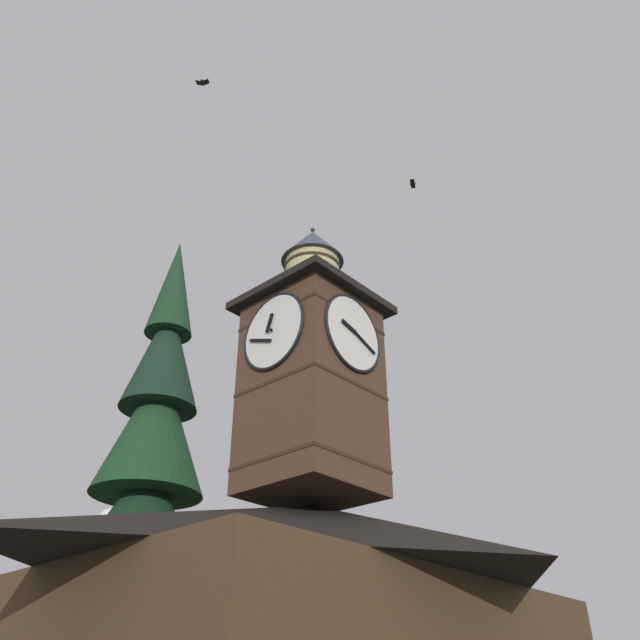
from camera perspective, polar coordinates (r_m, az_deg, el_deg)
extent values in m
pyramid|color=black|center=(19.69, -0.58, -19.01)|extent=(14.47, 10.00, 2.34)
cube|color=#4C3323|center=(20.17, -0.75, -6.68)|extent=(3.30, 3.30, 6.10)
cube|color=#352318|center=(19.34, -0.79, -12.96)|extent=(3.34, 3.34, 0.10)
cube|color=#352318|center=(20.15, -0.75, -6.76)|extent=(3.34, 3.34, 0.10)
cube|color=#352318|center=(21.19, -0.71, -1.10)|extent=(3.34, 3.34, 0.10)
cylinder|color=white|center=(19.90, 2.83, -1.14)|extent=(2.44, 0.10, 2.44)
torus|color=black|center=(19.89, 2.88, -1.12)|extent=(2.54, 0.10, 2.54)
cube|color=black|center=(19.69, 2.50, -0.53)|extent=(0.62, 0.04, 0.27)
cube|color=black|center=(20.08, 3.91, -1.99)|extent=(0.96, 0.04, 0.44)
sphere|color=black|center=(19.84, 3.07, -1.04)|extent=(0.10, 0.10, 0.10)
cylinder|color=white|center=(19.83, -4.02, -0.98)|extent=(0.10, 2.44, 2.44)
torus|color=black|center=(19.81, -4.07, -0.95)|extent=(0.10, 2.54, 2.54)
cube|color=black|center=(19.98, -4.39, -0.25)|extent=(0.04, 0.31, 0.62)
cube|color=black|center=(19.98, -5.18, -1.75)|extent=(0.04, 0.96, 0.42)
sphere|color=black|center=(19.76, -4.24, -0.86)|extent=(0.10, 0.10, 0.10)
cube|color=black|center=(21.66, -0.69, 1.01)|extent=(4.00, 4.00, 0.25)
cylinder|color=tan|center=(22.20, -0.68, 3.20)|extent=(1.85, 1.85, 1.75)
cylinder|color=#2D2319|center=(21.88, -0.68, 1.93)|extent=(1.91, 1.91, 0.10)
cylinder|color=#2D2319|center=(22.20, -0.68, 3.20)|extent=(1.91, 1.91, 0.10)
cylinder|color=#2D2319|center=(22.53, -0.67, 4.42)|extent=(1.91, 1.91, 0.10)
cone|color=#384251|center=(23.09, -0.65, 6.34)|extent=(2.15, 2.15, 1.31)
sphere|color=#2D3847|center=(23.55, -0.64, 7.81)|extent=(0.16, 0.16, 0.16)
cone|color=#1D3123|center=(24.10, -16.14, -23.48)|extent=(6.09, 6.09, 5.21)
cone|color=#15321B|center=(24.63, -15.08, -16.41)|extent=(5.04, 5.04, 4.81)
cone|color=#1B3E20|center=(25.67, -14.02, -8.82)|extent=(3.99, 3.99, 5.29)
cone|color=#182F20|center=(26.91, -13.22, -2.84)|extent=(2.95, 2.95, 4.79)
cone|color=#1A3920|center=(28.50, -12.47, 2.82)|extent=(1.90, 1.90, 4.60)
sphere|color=silver|center=(59.83, -17.64, -16.19)|extent=(2.13, 2.13, 2.13)
ellipsoid|color=black|center=(25.08, -10.11, 19.53)|extent=(0.29, 0.26, 0.14)
cube|color=black|center=(25.05, -9.84, 19.57)|extent=(0.28, 0.29, 0.12)
cube|color=black|center=(25.11, -10.38, 19.49)|extent=(0.28, 0.29, 0.12)
ellipsoid|color=black|center=(27.87, 8.01, 11.56)|extent=(0.24, 0.28, 0.14)
cube|color=black|center=(27.97, 8.04, 11.38)|extent=(0.31, 0.27, 0.05)
cube|color=black|center=(27.77, 7.97, 11.74)|extent=(0.31, 0.27, 0.05)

